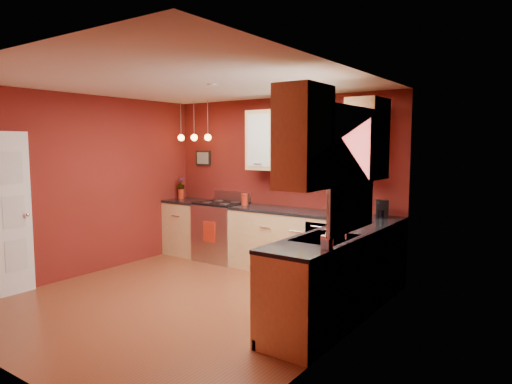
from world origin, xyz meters
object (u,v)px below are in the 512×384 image
Objects in this scene: red_canister at (245,199)px; coffee_maker at (382,210)px; sink at (325,240)px; gas_range at (222,231)px; soap_pump at (327,239)px.

red_canister is 2.18m from coffee_maker.
sink is 2.63m from red_canister.
gas_range is 2.71m from coffee_maker.
gas_range is 6.20× the size of red_canister.
red_canister is at bearing 140.59° from soap_pump.
soap_pump reaches higher than red_canister.
gas_range is 3.52m from soap_pump.
gas_range is at bearing 145.58° from soap_pump.
gas_range is at bearing -179.31° from red_canister.
sink is at bearing -34.99° from red_canister.
red_canister is 3.11m from soap_pump.
gas_range is 4.82× the size of coffee_maker.
soap_pump is at bearing -34.42° from gas_range.
gas_range is 3.05m from sink.
sink is at bearing -29.78° from gas_range.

